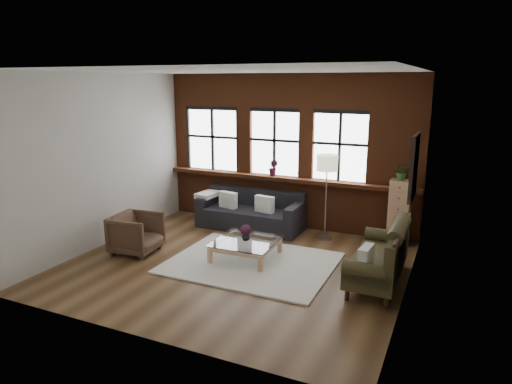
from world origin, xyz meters
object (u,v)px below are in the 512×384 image
at_px(drawer_chest, 399,212).
at_px(coffee_table, 246,250).
at_px(vase, 246,236).
at_px(floor_lamp, 326,194).
at_px(dark_sofa, 250,210).
at_px(vintage_settee, 378,253).
at_px(armchair, 136,234).

bearing_deg(drawer_chest, coffee_table, -139.74).
distance_m(coffee_table, drawer_chest, 3.05).
relative_size(vase, floor_lamp, 0.08).
xyz_separation_m(dark_sofa, floor_lamp, (1.63, -0.00, 0.51)).
height_order(dark_sofa, vase, dark_sofa).
bearing_deg(dark_sofa, vintage_settee, -28.99).
distance_m(armchair, vase, 2.02).
height_order(armchair, floor_lamp, floor_lamp).
distance_m(vintage_settee, vase, 2.26).
bearing_deg(floor_lamp, armchair, -143.67).
bearing_deg(dark_sofa, vase, -67.46).
height_order(vase, floor_lamp, floor_lamp).
xyz_separation_m(vintage_settee, vase, (-2.26, 0.02, -0.07)).
height_order(dark_sofa, coffee_table, dark_sofa).
height_order(vintage_settee, armchair, vintage_settee).
xyz_separation_m(vase, floor_lamp, (0.96, 1.60, 0.50)).
bearing_deg(drawer_chest, armchair, -149.63).
distance_m(vase, drawer_chest, 3.03).
height_order(dark_sofa, armchair, dark_sofa).
distance_m(armchair, drawer_chest, 4.93).
relative_size(coffee_table, vase, 7.08).
distance_m(coffee_table, floor_lamp, 2.01).
distance_m(dark_sofa, coffee_table, 1.75).
relative_size(vintage_settee, coffee_table, 1.73).
bearing_deg(floor_lamp, vase, -121.03).
relative_size(dark_sofa, vintage_settee, 1.22).
bearing_deg(coffee_table, vase, 0.00).
relative_size(drawer_chest, floor_lamp, 0.68).
distance_m(vase, floor_lamp, 1.93).
distance_m(dark_sofa, drawer_chest, 3.00).
relative_size(vintage_settee, drawer_chest, 1.45).
distance_m(dark_sofa, armchair, 2.49).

